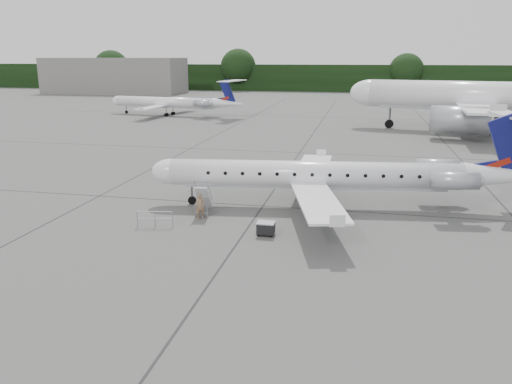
# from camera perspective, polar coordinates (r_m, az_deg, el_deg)

# --- Properties ---
(ground) EXTENTS (320.00, 320.00, 0.00)m
(ground) POSITION_cam_1_polar(r_m,az_deg,el_deg) (28.25, 9.15, -6.21)
(ground) COLOR #555553
(ground) RESTS_ON ground
(treeline) EXTENTS (260.00, 4.00, 8.00)m
(treeline) POSITION_cam_1_polar(r_m,az_deg,el_deg) (156.45, 11.93, 12.58)
(treeline) COLOR black
(treeline) RESTS_ON ground
(terminal_building) EXTENTS (40.00, 14.00, 10.00)m
(terminal_building) POSITION_cam_1_polar(r_m,az_deg,el_deg) (153.81, -15.88, 12.67)
(terminal_building) COLOR slate
(terminal_building) RESTS_ON ground
(main_regional_jet) EXTENTS (27.70, 21.51, 6.55)m
(main_regional_jet) POSITION_cam_1_polar(r_m,az_deg,el_deg) (34.53, 6.66, 3.49)
(main_regional_jet) COLOR white
(main_regional_jet) RESTS_ON ground
(airstair) EXTENTS (1.12, 2.23, 2.05)m
(airstair) POSITION_cam_1_polar(r_m,az_deg,el_deg) (33.64, -6.00, -0.75)
(airstair) COLOR white
(airstair) RESTS_ON ground
(passenger) EXTENTS (0.73, 0.63, 1.69)m
(passenger) POSITION_cam_1_polar(r_m,az_deg,el_deg) (32.54, -6.38, -1.64)
(passenger) COLOR #836447
(passenger) RESTS_ON ground
(safety_railing) EXTENTS (2.18, 0.49, 1.00)m
(safety_railing) POSITION_cam_1_polar(r_m,az_deg,el_deg) (31.51, -11.48, -3.08)
(safety_railing) COLOR #92949A
(safety_railing) RESTS_ON ground
(baggage_cart) EXTENTS (1.01, 0.82, 0.87)m
(baggage_cart) POSITION_cam_1_polar(r_m,az_deg,el_deg) (29.52, 1.13, -4.16)
(baggage_cart) COLOR black
(baggage_cart) RESTS_ON ground
(bg_narrowbody) EXTENTS (43.68, 35.00, 14.02)m
(bg_narrowbody) POSITION_cam_1_polar(r_m,az_deg,el_deg) (75.96, 24.70, 11.41)
(bg_narrowbody) COLOR white
(bg_narrowbody) RESTS_ON ground
(bg_regional_left) EXTENTS (27.32, 21.50, 6.52)m
(bg_regional_left) POSITION_cam_1_polar(r_m,az_deg,el_deg) (92.48, -10.40, 10.62)
(bg_regional_left) COLOR white
(bg_regional_left) RESTS_ON ground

